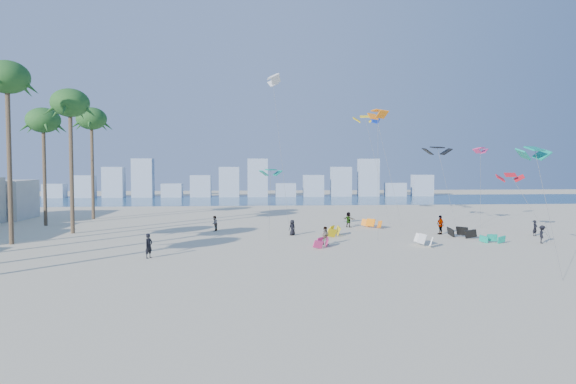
{
  "coord_description": "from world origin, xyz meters",
  "views": [
    {
      "loc": [
        -0.58,
        -30.06,
        6.92
      ],
      "look_at": [
        3.0,
        16.0,
        4.5
      ],
      "focal_mm": 31.71,
      "sensor_mm": 36.0,
      "label": 1
    }
  ],
  "objects": [
    {
      "name": "kitesurfer_near",
      "position": [
        -8.03,
        8.25,
        0.93
      ],
      "size": [
        0.73,
        0.81,
        1.85
      ],
      "primitive_type": "imported",
      "rotation": [
        0.0,
        0.0,
        1.01
      ],
      "color": "black",
      "rests_on": "ground"
    },
    {
      "name": "palm_row",
      "position": [
        -21.99,
        16.18,
        11.86
      ],
      "size": [
        9.17,
        44.8,
        15.97
      ],
      "color": "brown",
      "rests_on": "ground"
    },
    {
      "name": "ocean",
      "position": [
        0.0,
        72.0,
        0.01
      ],
      "size": [
        220.0,
        220.0,
        0.0
      ],
      "primitive_type": "plane",
      "color": "navy",
      "rests_on": "ground"
    },
    {
      "name": "kitesurfers_far",
      "position": [
        13.23,
        20.39,
        0.84
      ],
      "size": [
        32.38,
        14.46,
        1.92
      ],
      "color": "black",
      "rests_on": "ground"
    },
    {
      "name": "grounded_kites",
      "position": [
        13.35,
        17.08,
        0.44
      ],
      "size": [
        18.09,
        15.79,
        0.93
      ],
      "color": "yellow",
      "rests_on": "ground"
    },
    {
      "name": "distant_skyline",
      "position": [
        -1.19,
        82.0,
        3.09
      ],
      "size": [
        85.0,
        3.0,
        8.4
      ],
      "color": "#9EADBF",
      "rests_on": "ground"
    },
    {
      "name": "kitesurfer_mid",
      "position": [
        6.05,
        13.62,
        0.79
      ],
      "size": [
        0.97,
        0.91,
        1.59
      ],
      "primitive_type": "imported",
      "rotation": [
        0.0,
        0.0,
        2.62
      ],
      "color": "gray",
      "rests_on": "ground"
    },
    {
      "name": "ground",
      "position": [
        0.0,
        0.0,
        0.0
      ],
      "size": [
        220.0,
        220.0,
        0.0
      ],
      "primitive_type": "plane",
      "color": "beige",
      "rests_on": "ground"
    },
    {
      "name": "flying_kites",
      "position": [
        13.79,
        22.44,
        11.24
      ],
      "size": [
        27.78,
        34.84,
        17.39
      ],
      "color": "#0C9278",
      "rests_on": "ground"
    }
  ]
}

